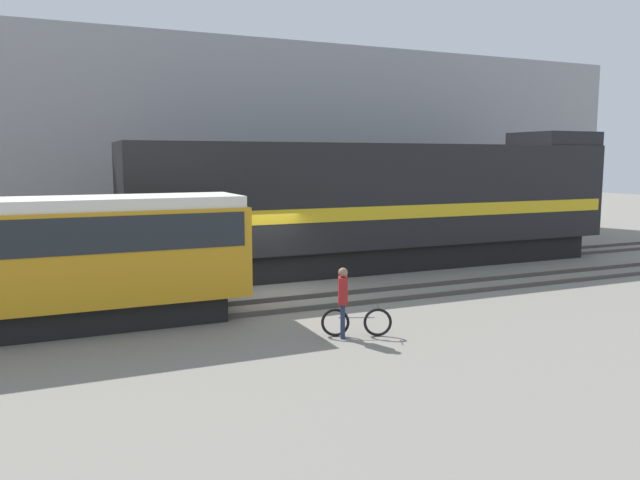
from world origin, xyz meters
name	(u,v)px	position (x,y,z in m)	size (l,w,h in m)	color
ground_plane	(278,293)	(0.00, 0.00, 0.00)	(120.00, 120.00, 0.00)	gray
track_near	(299,303)	(0.00, -1.81, 0.07)	(60.00, 1.51, 0.14)	#47423D
track_far	(252,277)	(0.00, 2.78, 0.07)	(60.00, 1.51, 0.14)	#47423D
building_backdrop	(192,147)	(0.00, 12.12, 4.94)	(47.55, 6.00, 9.87)	#99999E
freight_locomotive	(388,204)	(5.70, 2.78, 2.59)	(20.29, 3.04, 5.54)	black
streetcar	(39,256)	(-7.03, -1.81, 1.94)	(10.35, 2.54, 3.39)	black
bicycle	(357,322)	(0.05, -5.44, 0.36)	(1.64, 0.79, 0.77)	black
person	(343,295)	(-0.32, -5.43, 1.07)	(0.34, 0.42, 1.75)	#232D4C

